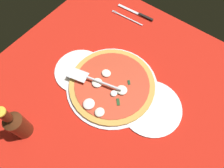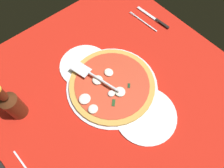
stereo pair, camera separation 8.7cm
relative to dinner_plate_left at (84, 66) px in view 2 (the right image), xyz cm
name	(u,v)px [view 2 (the right image)]	position (x,y,z in cm)	size (l,w,h in cm)	color
ground_plane	(111,94)	(18.19, 0.49, -1.00)	(108.19, 108.19, 0.80)	red
checker_pattern	(111,94)	(18.19, 0.49, -0.55)	(108.19, 108.19, 0.10)	silver
pizza_pan	(112,86)	(15.75, 3.19, -0.05)	(38.72, 38.72, 0.91)	silver
dinner_plate_left	(84,66)	(0.00, 0.00, 0.00)	(22.31, 22.31, 1.00)	white
dinner_plate_right	(146,115)	(34.40, 4.79, 0.00)	(24.66, 24.66, 1.00)	silver
pizza	(111,85)	(15.75, 2.79, 1.17)	(36.22, 36.22, 2.76)	gold
pizza_server	(92,76)	(8.44, -1.29, 3.50)	(23.66, 8.87, 1.00)	silver
place_setting_far	(149,21)	(-0.40, 42.03, -0.15)	(21.35, 13.73, 1.40)	white
beer_bottle	(12,104)	(0.85, -32.42, 7.52)	(6.76, 6.76, 20.52)	#4D2613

